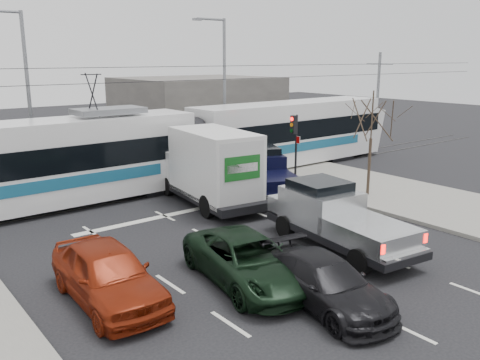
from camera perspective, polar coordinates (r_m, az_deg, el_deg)
ground at (r=18.54m, az=5.65°, el=-7.48°), size 120.00×120.00×0.00m
sidewalk_right at (r=25.33m, az=20.52°, el=-2.32°), size 6.00×60.00×0.15m
rails at (r=26.29m, az=-9.61°, el=-1.21°), size 60.00×1.60×0.03m
building_right at (r=43.83m, az=-4.84°, el=8.14°), size 12.00×10.00×5.00m
bare_tree at (r=24.85m, az=14.60°, el=6.57°), size 2.40×2.40×5.00m
traffic_signal at (r=26.77m, az=6.16°, el=5.13°), size 0.44×0.44×3.60m
street_lamp_near at (r=32.79m, az=-2.02°, el=10.92°), size 2.38×0.25×9.00m
street_lamp_far at (r=29.50m, az=-23.06°, el=9.56°), size 2.38×0.25×9.00m
catenary at (r=25.59m, az=-9.96°, el=7.19°), size 60.00×0.20×7.00m
tram at (r=27.30m, az=-5.75°, el=3.93°), size 28.89×3.19×5.89m
silver_pickup at (r=18.55m, az=10.45°, el=-3.97°), size 2.88×6.44×2.26m
box_truck at (r=23.35m, az=-3.54°, el=1.41°), size 3.26×7.24×3.50m
navy_pickup at (r=24.96m, az=2.76°, el=0.82°), size 4.04×5.77×2.29m
green_car at (r=15.43m, az=0.93°, el=-9.00°), size 3.22×5.51×1.44m
red_car at (r=14.71m, az=-14.66°, el=-10.15°), size 2.16×4.98×1.67m
dark_car at (r=14.33m, az=9.62°, el=-11.28°), size 2.63×4.85×1.33m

